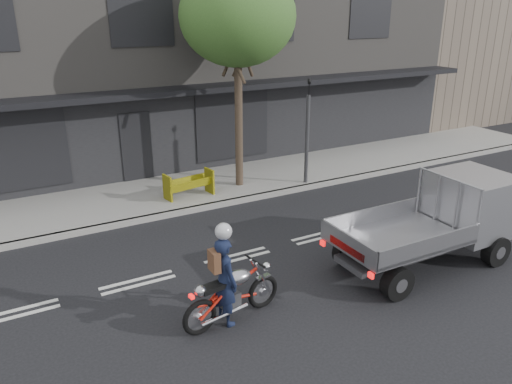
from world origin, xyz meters
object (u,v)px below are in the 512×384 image
Objects in this scene: traffic_light_pole at (307,138)px; motorcycle at (232,293)px; rider at (225,281)px; construction_barrier at (192,186)px; flatbed_ute at (459,210)px; street_tree at (237,17)px.

traffic_light_pole reaches higher than motorcycle.
motorcycle is 1.23× the size of rider.
traffic_light_pole is 7.87m from rider.
flatbed_ute is at bearing -55.76° from construction_barrier.
construction_barrier is (1.57, 5.92, -0.01)m from motorcycle.
traffic_light_pole is at bearing 37.37° from motorcycle.
traffic_light_pole is 4.00m from construction_barrier.
construction_barrier is at bearing -24.49° from rider.
traffic_light_pole is 1.65× the size of motorcycle.
rider is at bearing 171.75° from motorcycle.
construction_barrier is at bearing 174.10° from traffic_light_pole.
street_tree is 4.23m from traffic_light_pole.
flatbed_ute is (5.88, -0.19, 0.31)m from rider.
motorcycle is (-3.40, -6.37, -4.71)m from street_tree.
flatbed_ute reaches higher than motorcycle.
construction_barrier is at bearing 66.87° from motorcycle.
construction_barrier is (-4.16, 6.11, -0.61)m from flatbed_ute.
motorcycle is 0.33m from rider.
traffic_light_pole reaches higher than construction_barrier.
traffic_light_pole is 0.79× the size of flatbed_ute.
rider is 1.19× the size of construction_barrier.
street_tree reaches higher than traffic_light_pole.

